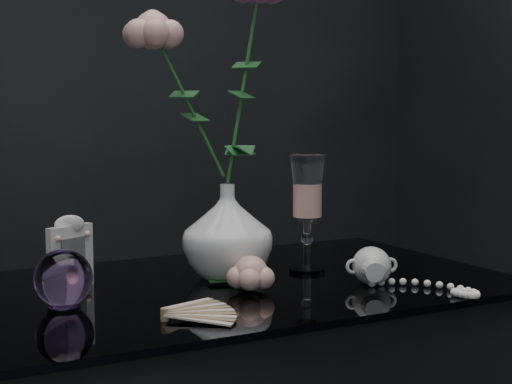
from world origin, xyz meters
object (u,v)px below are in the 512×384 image
vase (228,231)px  pearl_jar (372,264)px  wine_glass (307,214)px  loose_rose (251,274)px  picture_frame (70,252)px  paperweight (63,278)px

vase → pearl_jar: vase is taller
vase → wine_glass: bearing=-8.1°
loose_rose → vase: bearing=62.5°
picture_frame → pearl_jar: size_ratio=0.52×
wine_glass → loose_rose: wine_glass is taller
vase → wine_glass: size_ratio=0.77×
paperweight → pearl_jar: paperweight is taller
vase → picture_frame: vase is taller
picture_frame → pearl_jar: picture_frame is taller
vase → wine_glass: 0.16m
vase → loose_rose: 0.13m
picture_frame → loose_rose: (0.26, -0.17, -0.03)m
paperweight → loose_rose: size_ratio=0.51×
paperweight → loose_rose: paperweight is taller
picture_frame → pearl_jar: 0.51m
picture_frame → paperweight: size_ratio=1.39×
wine_glass → picture_frame: wine_glass is taller
vase → picture_frame: size_ratio=1.35×
vase → picture_frame: 0.28m
vase → paperweight: size_ratio=1.88×
loose_rose → picture_frame: bearing=126.2°
paperweight → pearl_jar: bearing=-10.1°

